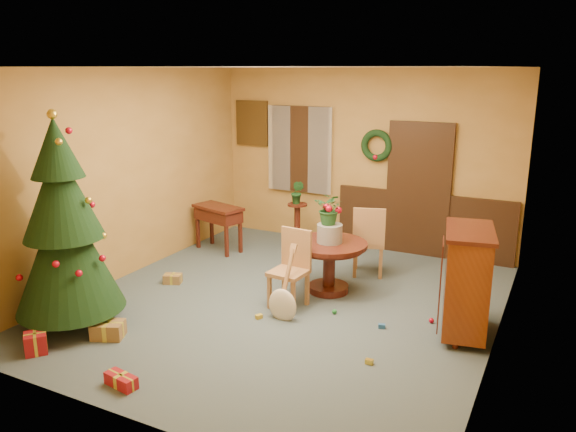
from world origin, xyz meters
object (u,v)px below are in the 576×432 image
Objects in this scene: chair_near at (292,266)px; christmas_tree at (64,228)px; dining_table at (329,257)px; sideboard at (466,279)px; writing_desk at (218,217)px.

christmas_tree reaches higher than chair_near.
chair_near reaches higher than dining_table.
sideboard is at bearing 4.18° from chair_near.
sideboard is at bearing -17.14° from writing_desk.
writing_desk is at bearing 145.20° from chair_near.
christmas_tree is (-2.23, -2.29, 0.69)m from dining_table.
chair_near is at bearing -111.97° from dining_table.
sideboard reaches higher than dining_table.
christmas_tree is 3.15m from writing_desk.
chair_near is at bearing 40.19° from christmas_tree.
writing_desk is (-2.28, 0.80, 0.08)m from dining_table.
chair_near is 0.80× the size of sideboard.
christmas_tree is (-1.98, -1.67, 0.65)m from chair_near.
dining_table is at bearing 165.82° from sideboard.
christmas_tree is at bearing -89.01° from writing_desk.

